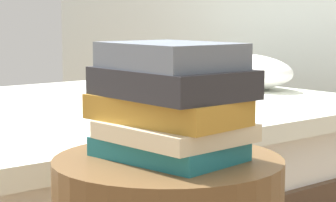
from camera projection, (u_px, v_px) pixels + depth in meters
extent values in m
cube|color=#4C3828|center=(97.00, 192.00, 2.49)|extent=(1.57, 2.05, 0.22)
cube|color=white|center=(96.00, 141.00, 2.46)|extent=(1.51, 1.97, 0.18)
cube|color=silver|center=(96.00, 111.00, 2.45)|extent=(1.60, 2.01, 0.06)
ellipsoid|color=white|center=(242.00, 71.00, 2.94)|extent=(0.57, 0.30, 0.16)
cube|color=#1E727F|center=(169.00, 148.00, 1.20)|extent=(0.27, 0.20, 0.04)
cube|color=beige|center=(175.00, 131.00, 1.18)|extent=(0.25, 0.22, 0.03)
cube|color=#B7842D|center=(167.00, 109.00, 1.19)|extent=(0.30, 0.19, 0.05)
cube|color=#28282D|center=(171.00, 83.00, 1.18)|extent=(0.29, 0.21, 0.05)
cube|color=slate|center=(172.00, 56.00, 1.17)|extent=(0.25, 0.19, 0.05)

